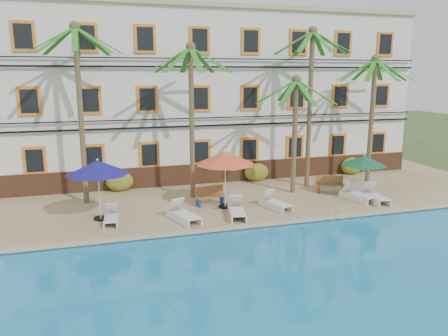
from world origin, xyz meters
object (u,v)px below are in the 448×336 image
object	(u,v)px
lounger_a	(111,217)
lounger_f	(374,196)
umbrella_red	(225,158)
umbrella_green	(364,161)
lounger_b	(183,214)
palm_b	(191,100)
umbrella_blue	(98,168)
bench_right	(331,184)
lounger_e	(357,195)
palm_a	(79,91)
palm_e	(373,101)
palm_d	(311,87)
lounger_c	(237,210)
bench_left	(210,195)
lounger_d	(275,203)
palm_c	(295,116)
pool_ladder	(334,219)

from	to	relation	value
lounger_a	lounger_f	size ratio (longest dim) A/B	0.83
umbrella_red	lounger_f	world-z (taller)	umbrella_red
umbrella_green	lounger_b	world-z (taller)	umbrella_green
palm_b	lounger_b	distance (m)	6.09
umbrella_blue	bench_right	size ratio (longest dim) A/B	1.77
lounger_e	bench_right	bearing A→B (deg)	108.12
palm_b	lounger_a	bearing A→B (deg)	-145.86
palm_a	palm_e	size ratio (longest dim) A/B	1.18
palm_d	lounger_b	size ratio (longest dim) A/B	4.23
palm_e	lounger_f	world-z (taller)	palm_e
lounger_c	bench_left	bearing A→B (deg)	108.00
palm_a	palm_b	bearing A→B (deg)	-5.98
umbrella_blue	lounger_d	distance (m)	8.39
lounger_a	lounger_c	bearing A→B (deg)	-8.01
umbrella_blue	lounger_f	world-z (taller)	umbrella_blue
lounger_c	lounger_f	xyz separation A→B (m)	(7.45, 0.29, 0.01)
lounger_c	palm_a	bearing A→B (deg)	147.13
lounger_a	lounger_e	world-z (taller)	lounger_e
palm_b	lounger_e	bearing A→B (deg)	-20.01
palm_a	lounger_b	xyz separation A→B (m)	(4.12, -4.13, -5.28)
lounger_a	bench_left	world-z (taller)	bench_left
palm_b	bench_right	size ratio (longest dim) A/B	5.03
umbrella_red	lounger_f	distance (m)	7.94
palm_b	lounger_f	bearing A→B (deg)	-21.40
palm_a	lounger_a	bearing A→B (deg)	-73.03
umbrella_green	lounger_e	size ratio (longest dim) A/B	1.13
palm_a	lounger_e	bearing A→B (deg)	-14.57
umbrella_green	bench_left	xyz separation A→B (m)	(-8.02, 1.01, -1.49)
palm_c	lounger_e	distance (m)	5.16
palm_b	palm_c	world-z (taller)	palm_b
palm_b	palm_d	size ratio (longest dim) A/B	0.89
umbrella_red	lounger_f	xyz separation A→B (m)	(7.54, -1.23, -2.13)
umbrella_red	bench_left	size ratio (longest dim) A/B	1.83
bench_left	lounger_f	bearing A→B (deg)	-13.00
palm_a	lounger_a	xyz separation A→B (m)	(1.06, -3.47, -5.33)
umbrella_green	lounger_a	bearing A→B (deg)	-178.28
umbrella_blue	lounger_d	size ratio (longest dim) A/B	1.44
lounger_c	pool_ladder	distance (m)	4.38
umbrella_blue	bench_left	size ratio (longest dim) A/B	1.78
umbrella_green	lounger_d	bearing A→B (deg)	-174.75
bench_right	umbrella_red	bearing A→B (deg)	-171.52
palm_d	lounger_c	distance (m)	8.84
palm_c	palm_d	world-z (taller)	palm_d
umbrella_red	lounger_a	bearing A→B (deg)	-172.14
lounger_c	bench_left	xyz separation A→B (m)	(-0.71, 2.17, 0.17)
bench_left	umbrella_red	bearing A→B (deg)	-46.72
bench_left	lounger_b	bearing A→B (deg)	-130.50
palm_e	palm_b	bearing A→B (deg)	-177.63
umbrella_green	palm_a	bearing A→B (deg)	167.47
bench_left	bench_right	xyz separation A→B (m)	(6.91, 0.29, 0.00)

